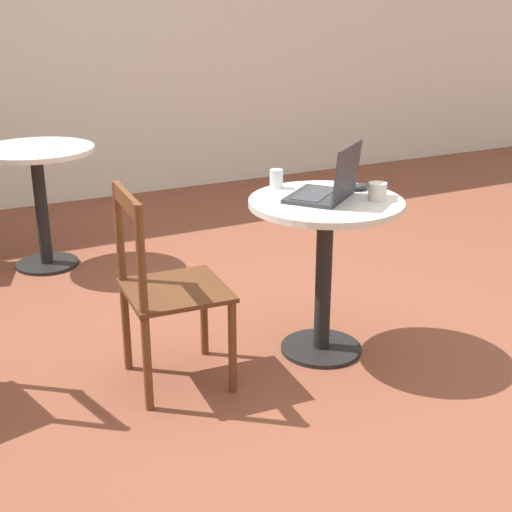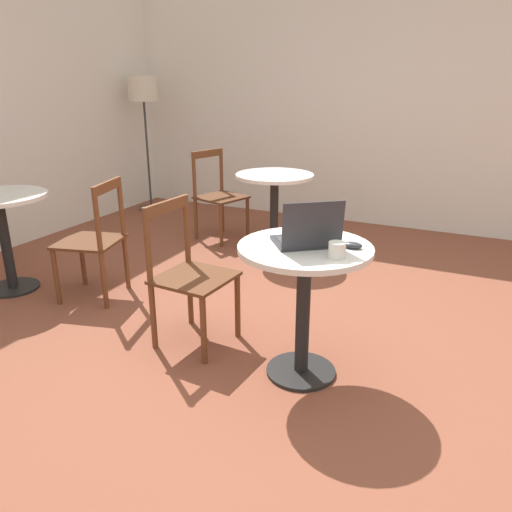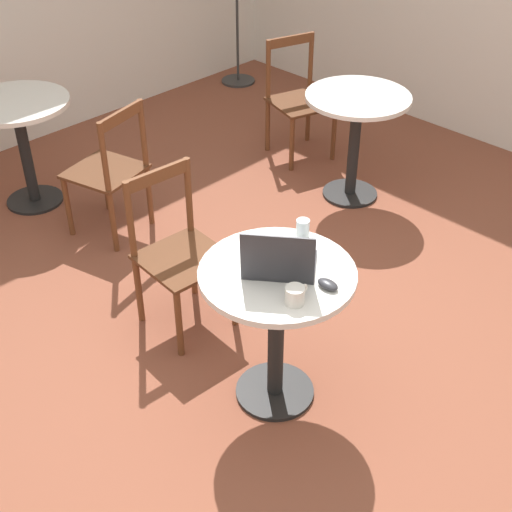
% 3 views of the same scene
% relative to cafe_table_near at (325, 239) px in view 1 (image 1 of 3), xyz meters
% --- Properties ---
extents(ground_plane, '(16.00, 16.00, 0.00)m').
position_rel_cafe_table_near_xyz_m(ground_plane, '(-0.01, 0.12, -0.57)').
color(ground_plane, brown).
extents(wall_side, '(0.06, 9.40, 2.70)m').
position_rel_cafe_table_near_xyz_m(wall_side, '(3.22, 0.12, 0.78)').
color(wall_side, white).
rests_on(wall_side, ground_plane).
extents(cafe_table_near, '(0.70, 0.70, 0.75)m').
position_rel_cafe_table_near_xyz_m(cafe_table_near, '(0.00, 0.00, 0.00)').
color(cafe_table_near, black).
rests_on(cafe_table_near, ground_plane).
extents(cafe_table_mid, '(0.70, 0.70, 0.75)m').
position_rel_cafe_table_near_xyz_m(cafe_table_mid, '(1.77, 0.94, 0.00)').
color(cafe_table_mid, black).
rests_on(cafe_table_mid, ground_plane).
extents(chair_near_back, '(0.45, 0.45, 0.88)m').
position_rel_cafe_table_near_xyz_m(chair_near_back, '(0.05, 0.76, -0.13)').
color(chair_near_back, brown).
rests_on(chair_near_back, ground_plane).
extents(laptop, '(0.40, 0.41, 0.25)m').
position_rel_cafe_table_near_xyz_m(laptop, '(0.00, -0.01, 0.24)').
color(laptop, '#2D2D33').
rests_on(laptop, cafe_table_near).
extents(mouse, '(0.06, 0.10, 0.03)m').
position_rel_cafe_table_near_xyz_m(mouse, '(0.07, -0.23, 0.20)').
color(mouse, '#2D2D33').
rests_on(mouse, cafe_table_near).
extents(mug, '(0.12, 0.08, 0.08)m').
position_rel_cafe_table_near_xyz_m(mug, '(-0.11, -0.20, 0.22)').
color(mug, silver).
rests_on(mug, cafe_table_near).
extents(drinking_glass, '(0.06, 0.06, 0.09)m').
position_rel_cafe_table_near_xyz_m(drinking_glass, '(0.28, 0.10, 0.23)').
color(drinking_glass, silver).
rests_on(drinking_glass, cafe_table_near).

